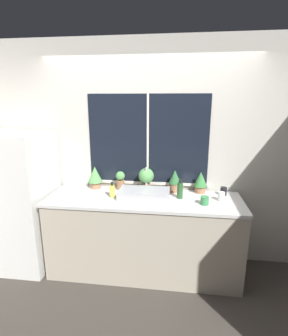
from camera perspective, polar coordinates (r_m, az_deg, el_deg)
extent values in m
plane|color=#38332D|center=(3.16, -0.87, -24.71)|extent=(14.00, 14.00, 0.00)
cube|color=#BCB7AD|center=(3.24, 0.91, 3.03)|extent=(8.00, 0.06, 2.70)
cube|color=black|center=(3.17, 0.84, 6.25)|extent=(1.45, 0.01, 1.06)
cube|color=silver|center=(3.16, 0.83, 6.24)|extent=(0.02, 0.01, 1.06)
cube|color=silver|center=(3.29, 0.80, -3.24)|extent=(1.51, 0.04, 0.03)
cube|color=#BCB7AD|center=(4.70, -25.15, 5.27)|extent=(0.06, 7.00, 2.70)
cube|color=#B2A893|center=(3.18, -0.01, -14.67)|extent=(2.17, 0.67, 0.89)
cube|color=silver|center=(2.98, -0.01, -6.86)|extent=(2.19, 0.69, 0.03)
cube|color=silver|center=(3.51, -25.46, -6.46)|extent=(0.73, 0.71, 1.65)
cube|color=#ADADB2|center=(2.97, 0.06, -5.61)|extent=(0.57, 0.32, 0.09)
cylinder|color=#B7B7BC|center=(3.16, 0.50, -4.93)|extent=(0.04, 0.04, 0.03)
cylinder|color=#B7B7BC|center=(3.11, 0.51, -2.30)|extent=(0.02, 0.02, 0.27)
cylinder|color=#9E6B4C|center=(3.34, -10.51, -3.65)|extent=(0.13, 0.13, 0.08)
cone|color=#569951|center=(3.30, -10.62, -1.34)|extent=(0.18, 0.18, 0.20)
cylinder|color=#9E6B4C|center=(3.25, -5.14, -3.65)|extent=(0.10, 0.10, 0.12)
sphere|color=#569951|center=(3.22, -5.18, -1.72)|extent=(0.11, 0.11, 0.11)
cylinder|color=#9E6B4C|center=(3.20, 0.48, -4.09)|extent=(0.10, 0.10, 0.09)
sphere|color=#569951|center=(3.16, 0.48, -1.70)|extent=(0.19, 0.19, 0.19)
cylinder|color=#9E6B4C|center=(3.18, 6.66, -4.19)|extent=(0.13, 0.13, 0.11)
cone|color=#2D6638|center=(3.14, 6.73, -1.88)|extent=(0.15, 0.15, 0.16)
cylinder|color=#9E6B4C|center=(3.20, 12.11, -4.55)|extent=(0.12, 0.12, 0.08)
cone|color=#387A3D|center=(3.16, 12.24, -2.34)|extent=(0.16, 0.16, 0.17)
cylinder|color=#DBD14C|center=(3.00, -6.93, -5.04)|extent=(0.06, 0.06, 0.14)
cylinder|color=black|center=(2.97, -6.98, -3.41)|extent=(0.03, 0.03, 0.04)
cylinder|color=#235128|center=(2.96, 7.84, -4.90)|extent=(0.07, 0.07, 0.18)
cylinder|color=black|center=(2.93, 7.91, -2.79)|extent=(0.03, 0.03, 0.05)
cylinder|color=black|center=(3.18, 16.92, -4.86)|extent=(0.07, 0.07, 0.10)
cylinder|color=white|center=(2.99, 16.49, -5.97)|extent=(0.07, 0.07, 0.10)
cylinder|color=#38844C|center=(2.85, 13.06, -6.91)|extent=(0.09, 0.09, 0.09)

